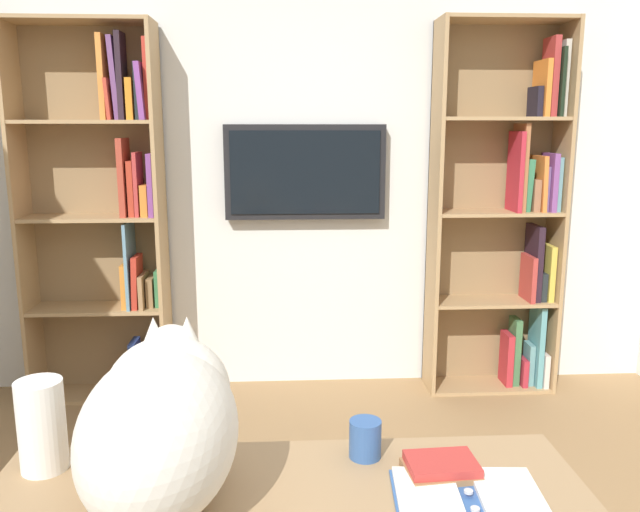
# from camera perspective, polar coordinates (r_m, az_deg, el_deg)

# --- Properties ---
(wall_back) EXTENTS (4.52, 0.06, 2.70)m
(wall_back) POSITION_cam_1_polar(r_m,az_deg,el_deg) (3.84, -2.10, 8.10)
(wall_back) COLOR silver
(wall_back) RESTS_ON ground
(bookshelf_left) EXTENTS (0.76, 0.28, 2.17)m
(bookshelf_left) POSITION_cam_1_polar(r_m,az_deg,el_deg) (3.93, 16.58, 3.39)
(bookshelf_left) COLOR tan
(bookshelf_left) RESTS_ON ground
(bookshelf_right) EXTENTS (0.79, 0.28, 2.14)m
(bookshelf_right) POSITION_cam_1_polar(r_m,az_deg,el_deg) (3.83, -18.36, 3.39)
(bookshelf_right) COLOR tan
(bookshelf_right) RESTS_ON ground
(wall_mounted_tv) EXTENTS (0.94, 0.07, 0.55)m
(wall_mounted_tv) POSITION_cam_1_polar(r_m,az_deg,el_deg) (3.76, -1.33, 7.48)
(wall_mounted_tv) COLOR black
(cat) EXTENTS (0.33, 0.65, 0.37)m
(cat) POSITION_cam_1_polar(r_m,az_deg,el_deg) (1.47, -13.93, -13.95)
(cat) COLOR silver
(cat) RESTS_ON desk
(open_binder) EXTENTS (0.34, 0.24, 0.02)m
(open_binder) POSITION_cam_1_polar(r_m,az_deg,el_deg) (1.54, 13.10, -20.10)
(open_binder) COLOR #335999
(open_binder) RESTS_ON desk
(paper_towel_roll) EXTENTS (0.11, 0.11, 0.22)m
(paper_towel_roll) POSITION_cam_1_polar(r_m,az_deg,el_deg) (1.70, -23.59, -13.70)
(paper_towel_roll) COLOR white
(paper_towel_roll) RESTS_ON desk
(coffee_mug) EXTENTS (0.08, 0.08, 0.10)m
(coffee_mug) POSITION_cam_1_polar(r_m,az_deg,el_deg) (1.65, 4.06, -15.97)
(coffee_mug) COLOR #335999
(coffee_mug) RESTS_ON desk
(desk_book_stack) EXTENTS (0.18, 0.14, 0.04)m
(desk_book_stack) POSITION_cam_1_polar(r_m,az_deg,el_deg) (1.61, 10.75, -18.10)
(desk_book_stack) COLOR #996B42
(desk_book_stack) RESTS_ON desk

